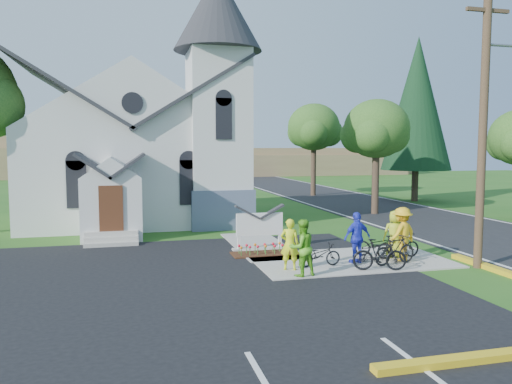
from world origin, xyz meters
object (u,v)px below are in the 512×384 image
object	(u,v)px
cyclist_0	(290,244)
utility_pole	(485,109)
bike_2	(378,245)
bike_3	(395,250)
cyclist_3	(402,234)
bike_0	(319,255)
cyclist_1	(302,248)
bike_1	(380,255)
bike_4	(398,245)
church_sign	(260,225)
cyclist_2	(357,238)
cyclist_4	(395,234)

from	to	relation	value
cyclist_0	utility_pole	bearing A→B (deg)	-169.78
bike_2	bike_3	bearing A→B (deg)	-158.95
cyclist_3	bike_3	world-z (taller)	cyclist_3
utility_pole	bike_0	size ratio (longest dim) A/B	6.58
bike_0	cyclist_1	world-z (taller)	cyclist_1
bike_0	bike_2	xyz separation A→B (m)	(2.70, 0.95, 0.04)
utility_pole	bike_0	distance (m)	7.39
bike_0	bike_2	distance (m)	2.87
bike_0	bike_1	distance (m)	2.01
cyclist_3	bike_4	xyz separation A→B (m)	(0.09, 0.41, -0.50)
church_sign	cyclist_0	world-z (taller)	cyclist_0
bike_2	cyclist_2	bearing A→B (deg)	147.29
cyclist_0	bike_2	bearing A→B (deg)	-143.14
cyclist_3	bike_3	distance (m)	0.89
church_sign	utility_pole	xyz separation A→B (m)	(6.56, -4.70, 4.38)
cyclist_1	cyclist_2	bearing A→B (deg)	-165.98
cyclist_1	bike_2	size ratio (longest dim) A/B	1.07
bike_1	cyclist_2	world-z (taller)	cyclist_2
cyclist_1	bike_1	xyz separation A→B (m)	(2.72, 0.00, -0.37)
bike_0	bike_3	bearing A→B (deg)	-101.37
utility_pole	bike_4	bearing A→B (deg)	137.59
cyclist_0	bike_4	xyz separation A→B (m)	(4.43, 0.72, -0.39)
bike_0	bike_4	bearing A→B (deg)	-83.47
bike_2	bike_4	size ratio (longest dim) A/B	0.95
cyclist_1	cyclist_4	world-z (taller)	cyclist_1
church_sign	cyclist_2	xyz separation A→B (m)	(2.71, -3.22, -0.07)
cyclist_2	bike_3	distance (m)	1.35
bike_2	bike_0	bearing A→B (deg)	133.63
cyclist_3	bike_3	xyz separation A→B (m)	(-0.57, -0.52, -0.44)
church_sign	cyclist_2	world-z (taller)	cyclist_2
cyclist_0	bike_3	size ratio (longest dim) A/B	0.98
cyclist_3	cyclist_4	distance (m)	0.53
cyclist_2	bike_4	world-z (taller)	cyclist_2
church_sign	utility_pole	size ratio (longest dim) A/B	0.22
utility_pole	cyclist_4	xyz separation A→B (m)	(-2.11, 1.96, -4.47)
cyclist_4	utility_pole	bearing A→B (deg)	159.72
cyclist_0	cyclist_4	xyz separation A→B (m)	(4.36, 0.82, 0.02)
bike_3	bike_4	xyz separation A→B (m)	(0.67, 0.93, -0.06)
cyclist_3	bike_2	bearing A→B (deg)	-80.87
bike_1	bike_3	world-z (taller)	bike_1
cyclist_0	bike_1	xyz separation A→B (m)	(2.85, -0.84, -0.33)
bike_4	bike_0	bearing A→B (deg)	94.37
utility_pole	bike_2	world-z (taller)	utility_pole
bike_1	utility_pole	bearing A→B (deg)	-78.69
bike_4	cyclist_1	bearing A→B (deg)	105.38
bike_0	bike_4	distance (m)	3.33
bike_2	cyclist_3	distance (m)	1.11
cyclist_1	bike_4	world-z (taller)	cyclist_1
bike_0	bike_3	distance (m)	2.66
church_sign	bike_1	size ratio (longest dim) A/B	1.25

